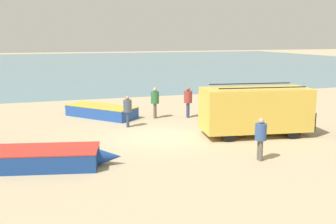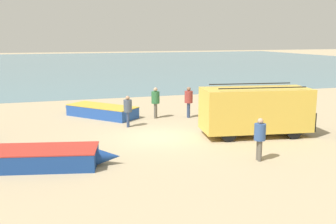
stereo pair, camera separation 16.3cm
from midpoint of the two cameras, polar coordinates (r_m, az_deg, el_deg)
ground_plane at (r=18.06m, az=-1.92°, el=-3.66°), size 200.00×200.00×0.00m
sea_water at (r=69.12m, az=-14.05°, el=6.86°), size 120.00×80.00×0.01m
parked_van at (r=18.55m, az=12.38°, el=0.36°), size 5.23×2.67×2.36m
fishing_rowboat_1 at (r=14.61m, az=-17.39°, el=-6.37°), size 4.80×2.51×0.66m
fishing_rowboat_3 at (r=22.89m, az=-10.16°, el=0.13°), size 4.13×4.47×0.65m
fishing_rowboat_4 at (r=25.30m, az=9.68°, el=1.11°), size 4.63×3.54×0.60m
fisherman_0 at (r=22.03m, az=-2.12°, el=1.77°), size 0.46×0.46×1.74m
fisherman_1 at (r=14.88m, az=12.99°, el=-3.29°), size 0.42×0.42×1.61m
fisherman_2 at (r=19.97m, az=-6.12°, el=0.52°), size 0.42×0.42×1.60m
fisherman_3 at (r=22.23m, az=2.72°, el=1.86°), size 0.46×0.46×1.75m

